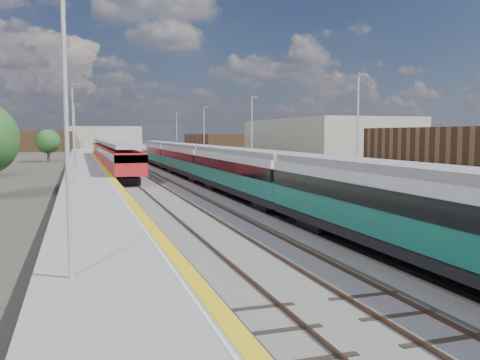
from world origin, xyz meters
name	(u,v)px	position (x,y,z in m)	size (l,w,h in m)	color
ground	(172,177)	(0.00, 50.00, 0.00)	(320.00, 320.00, 0.00)	#47443A
ballast_bed	(149,176)	(-2.25, 52.50, 0.03)	(10.50, 155.00, 0.06)	#565451
tracks	(152,174)	(-1.65, 54.18, 0.11)	(8.96, 160.00, 0.17)	#4C3323
platform_right	(212,170)	(5.28, 52.49, 0.54)	(4.70, 155.00, 8.52)	slate
platform_left	(87,173)	(-9.05, 52.49, 0.52)	(4.30, 155.00, 8.52)	slate
buildings	(44,112)	(-18.12, 138.60, 10.70)	(72.00, 185.50, 40.00)	brown
green_train	(209,163)	(1.50, 39.08, 2.17)	(2.80, 77.92, 3.08)	black
red_train	(110,152)	(-5.50, 68.82, 2.19)	(2.93, 59.43, 3.70)	black
tree_c	(48,141)	(-14.73, 87.50, 3.53)	(4.14, 4.14, 5.61)	#382619
tree_d	(310,142)	(24.99, 67.08, 3.61)	(4.23, 4.23, 5.74)	#382619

